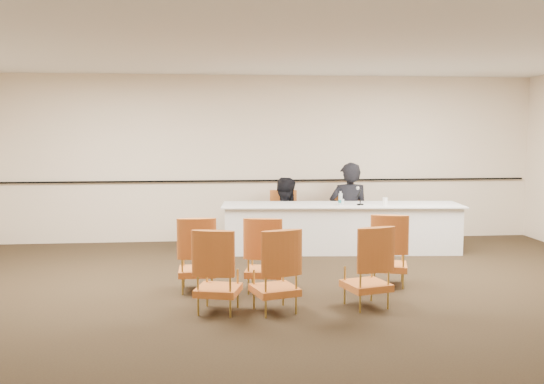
# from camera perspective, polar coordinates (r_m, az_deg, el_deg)

# --- Properties ---
(floor) EXTENTS (10.00, 10.00, 0.00)m
(floor) POSITION_cam_1_polar(r_m,az_deg,el_deg) (7.35, 2.24, -10.10)
(floor) COLOR black
(floor) RESTS_ON ground
(ceiling) EXTENTS (10.00, 10.00, 0.00)m
(ceiling) POSITION_cam_1_polar(r_m,az_deg,el_deg) (7.13, 2.34, 13.75)
(ceiling) COLOR silver
(ceiling) RESTS_ON ground
(wall_back) EXTENTS (10.00, 0.04, 3.00)m
(wall_back) POSITION_cam_1_polar(r_m,az_deg,el_deg) (11.05, -0.62, 3.17)
(wall_back) COLOR #FAE6C4
(wall_back) RESTS_ON ground
(wall_rail) EXTENTS (9.80, 0.04, 0.03)m
(wall_rail) POSITION_cam_1_polar(r_m,az_deg,el_deg) (11.04, -0.60, 1.09)
(wall_rail) COLOR black
(wall_rail) RESTS_ON wall_back
(panel_table) EXTENTS (4.02, 1.24, 0.79)m
(panel_table) POSITION_cam_1_polar(r_m,az_deg,el_deg) (10.16, 6.55, -3.37)
(panel_table) COLOR silver
(panel_table) RESTS_ON ground
(panelist_main) EXTENTS (0.72, 0.49, 1.91)m
(panelist_main) POSITION_cam_1_polar(r_m,az_deg,el_deg) (10.74, 7.25, -2.31)
(panelist_main) COLOR black
(panelist_main) RESTS_ON ground
(panelist_main_chair) EXTENTS (0.54, 0.54, 0.95)m
(panelist_main_chair) POSITION_cam_1_polar(r_m,az_deg,el_deg) (10.75, 7.25, -2.45)
(panelist_main_chair) COLOR #B1641F
(panelist_main_chair) RESTS_ON ground
(panelist_second) EXTENTS (0.90, 0.75, 1.68)m
(panelist_second) POSITION_cam_1_polar(r_m,az_deg,el_deg) (10.66, 1.10, -3.12)
(panelist_second) COLOR black
(panelist_second) RESTS_ON ground
(panelist_second_chair) EXTENTS (0.54, 0.54, 0.95)m
(panelist_second_chair) POSITION_cam_1_polar(r_m,az_deg,el_deg) (10.64, 1.10, -2.48)
(panelist_second_chair) COLOR #B1641F
(panelist_second_chair) RESTS_ON ground
(papers) EXTENTS (0.31, 0.23, 0.00)m
(papers) POSITION_cam_1_polar(r_m,az_deg,el_deg) (10.10, 8.98, -1.17)
(papers) COLOR white
(papers) RESTS_ON panel_table
(microphone) EXTENTS (0.11, 0.22, 0.30)m
(microphone) POSITION_cam_1_polar(r_m,az_deg,el_deg) (10.00, 8.31, -0.38)
(microphone) COLOR black
(microphone) RESTS_ON panel_table
(water_bottle) EXTENTS (0.08, 0.08, 0.22)m
(water_bottle) POSITION_cam_1_polar(r_m,az_deg,el_deg) (9.98, 6.46, -0.59)
(water_bottle) COLOR teal
(water_bottle) RESTS_ON panel_table
(drinking_glass) EXTENTS (0.09, 0.09, 0.10)m
(drinking_glass) POSITION_cam_1_polar(r_m,az_deg,el_deg) (9.98, 6.62, -0.95)
(drinking_glass) COLOR silver
(drinking_glass) RESTS_ON panel_table
(coffee_cup) EXTENTS (0.11, 0.11, 0.13)m
(coffee_cup) POSITION_cam_1_polar(r_m,az_deg,el_deg) (10.05, 10.60, -0.89)
(coffee_cup) COLOR white
(coffee_cup) RESTS_ON panel_table
(aud_chair_front_left) EXTENTS (0.50, 0.50, 0.95)m
(aud_chair_front_left) POSITION_cam_1_polar(r_m,az_deg,el_deg) (7.69, -7.06, -5.77)
(aud_chair_front_left) COLOR #B1641F
(aud_chair_front_left) RESTS_ON ground
(aud_chair_front_mid) EXTENTS (0.59, 0.59, 0.95)m
(aud_chair_front_mid) POSITION_cam_1_polar(r_m,az_deg,el_deg) (7.62, -0.70, -5.84)
(aud_chair_front_mid) COLOR #B1641F
(aud_chair_front_mid) RESTS_ON ground
(aud_chair_front_right) EXTENTS (0.62, 0.62, 0.95)m
(aud_chair_front_right) POSITION_cam_1_polar(r_m,az_deg,el_deg) (8.05, 10.95, -5.31)
(aud_chair_front_right) COLOR #B1641F
(aud_chair_front_right) RESTS_ON ground
(aud_chair_back_left) EXTENTS (0.62, 0.62, 0.95)m
(aud_chair_back_left) POSITION_cam_1_polar(r_m,az_deg,el_deg) (6.79, -5.10, -7.32)
(aud_chair_back_left) COLOR #B1641F
(aud_chair_back_left) RESTS_ON ground
(aud_chair_back_mid) EXTENTS (0.62, 0.62, 0.95)m
(aud_chair_back_mid) POSITION_cam_1_polar(r_m,az_deg,el_deg) (6.77, 0.26, -7.33)
(aud_chair_back_mid) COLOR #B1641F
(aud_chair_back_mid) RESTS_ON ground
(aud_chair_back_right) EXTENTS (0.62, 0.62, 0.95)m
(aud_chair_back_right) POSITION_cam_1_polar(r_m,az_deg,el_deg) (7.04, 8.88, -6.89)
(aud_chair_back_right) COLOR #B1641F
(aud_chair_back_right) RESTS_ON ground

